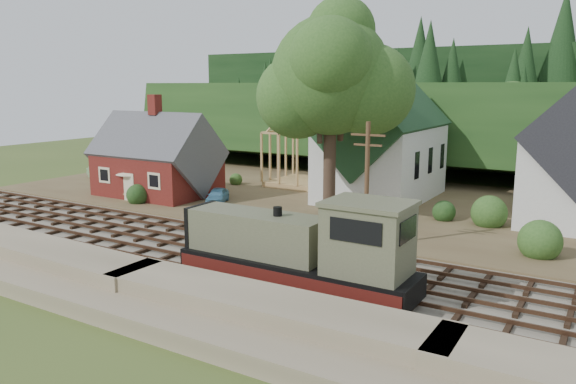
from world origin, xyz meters
The scene contains 16 objects.
ground centered at (0.00, 0.00, 0.00)m, with size 140.00×140.00×0.00m, color #384C1E.
embankment centered at (0.00, -8.50, 0.00)m, with size 64.00×5.00×1.60m, color #7F7259.
railroad_bed centered at (0.00, 0.00, 0.08)m, with size 64.00×11.00×0.16m, color #726B5B.
village_flat centered at (0.00, 18.00, 0.15)m, with size 64.00×26.00×0.30m, color brown.
hillside centered at (0.00, 42.00, 0.00)m, with size 70.00×28.00×8.00m, color #1E3F19.
ridge centered at (0.00, 58.00, 0.00)m, with size 80.00×20.00×12.00m, color black.
depot centered at (-16.00, 11.00, 3.21)m, with size 10.80×7.41×9.00m.
church centered at (2.00, 19.68, 5.18)m, with size 8.40×15.17×13.00m.
timber_frame centered at (-6.00, 22.00, 3.27)m, with size 8.20×6.20×6.99m.
lattice_tower centered at (-6.00, 28.00, 10.03)m, with size 3.20×3.20×12.12m.
big_tree centered at (2.17, 10.08, 10.22)m, with size 10.90×8.40×14.70m.
telegraph_pole_near centered at (7.00, 5.20, 4.25)m, with size 2.20×0.28×8.00m.
locomotive centered at (7.28, -3.00, 2.15)m, with size 12.16×3.04×4.86m.
car_blue centered at (-8.96, 10.74, 0.94)m, with size 1.50×3.73×1.27m, color #5797BA.
car_green centered at (-27.62, 14.05, 0.96)m, with size 1.40×4.02×1.32m, color #78A06F.
patio_set centered at (-16.57, 8.24, 2.62)m, with size 2.45×2.45×2.72m.
Camera 1 is at (20.32, -25.87, 10.15)m, focal length 35.00 mm.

